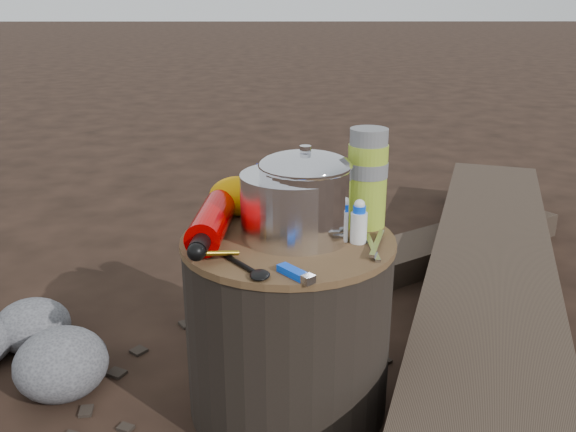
{
  "coord_description": "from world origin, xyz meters",
  "views": [
    {
      "loc": [
        -0.01,
        -1.23,
        0.92
      ],
      "look_at": [
        0.0,
        0.0,
        0.48
      ],
      "focal_mm": 37.83,
      "sensor_mm": 36.0,
      "label": 1
    }
  ],
  "objects_px": {
    "camping_pot": "(305,196)",
    "thermos": "(367,179)",
    "stump": "(288,324)",
    "travel_mug": "(321,192)",
    "fuel_bottle": "(212,222)",
    "log_main": "(490,273)"
  },
  "relations": [
    {
      "from": "stump",
      "to": "fuel_bottle",
      "type": "height_order",
      "value": "fuel_bottle"
    },
    {
      "from": "travel_mug",
      "to": "fuel_bottle",
      "type": "bearing_deg",
      "value": -151.49
    },
    {
      "from": "stump",
      "to": "fuel_bottle",
      "type": "xyz_separation_m",
      "value": [
        -0.17,
        0.0,
        0.25
      ]
    },
    {
      "from": "camping_pot",
      "to": "thermos",
      "type": "height_order",
      "value": "thermos"
    },
    {
      "from": "fuel_bottle",
      "to": "travel_mug",
      "type": "relative_size",
      "value": 2.46
    },
    {
      "from": "log_main",
      "to": "travel_mug",
      "type": "bearing_deg",
      "value": -126.22
    },
    {
      "from": "camping_pot",
      "to": "thermos",
      "type": "relative_size",
      "value": 0.87
    },
    {
      "from": "thermos",
      "to": "log_main",
      "type": "bearing_deg",
      "value": 43.98
    },
    {
      "from": "thermos",
      "to": "travel_mug",
      "type": "distance_m",
      "value": 0.13
    },
    {
      "from": "fuel_bottle",
      "to": "log_main",
      "type": "bearing_deg",
      "value": 37.07
    },
    {
      "from": "travel_mug",
      "to": "stump",
      "type": "bearing_deg",
      "value": -120.5
    },
    {
      "from": "stump",
      "to": "camping_pot",
      "type": "xyz_separation_m",
      "value": [
        0.04,
        -0.0,
        0.31
      ]
    },
    {
      "from": "stump",
      "to": "log_main",
      "type": "distance_m",
      "value": 0.86
    },
    {
      "from": "stump",
      "to": "travel_mug",
      "type": "bearing_deg",
      "value": 59.5
    },
    {
      "from": "stump",
      "to": "thermos",
      "type": "xyz_separation_m",
      "value": [
        0.18,
        0.08,
        0.33
      ]
    },
    {
      "from": "camping_pot",
      "to": "travel_mug",
      "type": "distance_m",
      "value": 0.15
    },
    {
      "from": "stump",
      "to": "log_main",
      "type": "bearing_deg",
      "value": 39.33
    },
    {
      "from": "fuel_bottle",
      "to": "camping_pot",
      "type": "bearing_deg",
      "value": 2.86
    },
    {
      "from": "stump",
      "to": "thermos",
      "type": "bearing_deg",
      "value": 23.32
    },
    {
      "from": "camping_pot",
      "to": "travel_mug",
      "type": "xyz_separation_m",
      "value": [
        0.04,
        0.14,
        -0.04
      ]
    },
    {
      "from": "stump",
      "to": "camping_pot",
      "type": "bearing_deg",
      "value": -1.97
    },
    {
      "from": "stump",
      "to": "travel_mug",
      "type": "distance_m",
      "value": 0.32
    }
  ]
}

